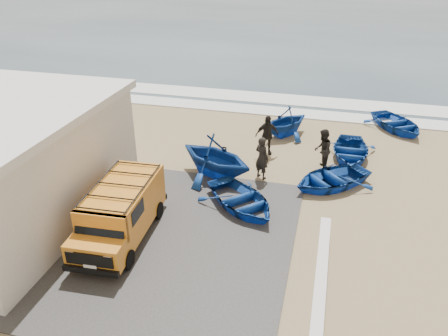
# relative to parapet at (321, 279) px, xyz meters

# --- Properties ---
(ground) EXTENTS (160.00, 160.00, 0.00)m
(ground) POSITION_rel_parapet_xyz_m (-5.00, 3.00, -0.28)
(ground) COLOR #9A8159
(slab) EXTENTS (12.00, 10.00, 0.05)m
(slab) POSITION_rel_parapet_xyz_m (-7.00, 1.00, -0.25)
(slab) COLOR #403D3B
(slab) RESTS_ON ground
(ocean) EXTENTS (180.00, 88.00, 0.01)m
(ocean) POSITION_rel_parapet_xyz_m (-5.00, 59.00, -0.27)
(ocean) COLOR #385166
(ocean) RESTS_ON ground
(surf_line) EXTENTS (180.00, 1.60, 0.06)m
(surf_line) POSITION_rel_parapet_xyz_m (-5.00, 15.00, -0.25)
(surf_line) COLOR white
(surf_line) RESTS_ON ground
(surf_wash) EXTENTS (180.00, 2.20, 0.04)m
(surf_wash) POSITION_rel_parapet_xyz_m (-5.00, 17.50, -0.26)
(surf_wash) COLOR white
(surf_wash) RESTS_ON ground
(parapet) EXTENTS (0.35, 6.00, 0.55)m
(parapet) POSITION_rel_parapet_xyz_m (0.00, 0.00, 0.00)
(parapet) COLOR silver
(parapet) RESTS_ON ground
(van) EXTENTS (2.09, 4.77, 2.01)m
(van) POSITION_rel_parapet_xyz_m (-6.99, 0.89, 0.80)
(van) COLOR orange
(van) RESTS_ON ground
(boat_near_left) EXTENTS (4.46, 4.43, 0.76)m
(boat_near_left) POSITION_rel_parapet_xyz_m (-3.30, 3.71, 0.11)
(boat_near_left) COLOR #134299
(boat_near_left) RESTS_ON ground
(boat_near_right) EXTENTS (4.47, 4.39, 0.76)m
(boat_near_right) POSITION_rel_parapet_xyz_m (0.07, 6.40, 0.10)
(boat_near_right) COLOR #134299
(boat_near_right) RESTS_ON ground
(boat_mid_left) EXTENTS (4.78, 4.54, 1.98)m
(boat_mid_left) POSITION_rel_parapet_xyz_m (-4.98, 6.03, 0.71)
(boat_mid_left) COLOR #134299
(boat_mid_left) RESTS_ON ground
(boat_mid_right) EXTENTS (2.60, 3.63, 0.75)m
(boat_mid_right) POSITION_rel_parapet_xyz_m (0.87, 9.44, 0.10)
(boat_mid_right) COLOR #134299
(boat_mid_right) RESTS_ON ground
(boat_far_left) EXTENTS (3.92, 4.01, 1.61)m
(boat_far_left) POSITION_rel_parapet_xyz_m (-2.54, 11.49, 0.53)
(boat_far_left) COLOR #134299
(boat_far_left) RESTS_ON ground
(boat_far_right) EXTENTS (4.19, 4.56, 0.77)m
(boat_far_right) POSITION_rel_parapet_xyz_m (3.41, 13.78, 0.11)
(boat_far_right) COLOR #134299
(boat_far_right) RESTS_ON ground
(fisherman_front) EXTENTS (0.85, 0.78, 1.96)m
(fisherman_front) POSITION_rel_parapet_xyz_m (-2.97, 6.41, 0.70)
(fisherman_front) COLOR black
(fisherman_front) RESTS_ON ground
(fisherman_middle) EXTENTS (0.82, 1.01, 1.95)m
(fisherman_middle) POSITION_rel_parapet_xyz_m (-0.43, 7.90, 0.70)
(fisherman_middle) COLOR black
(fisherman_middle) RESTS_ON ground
(fisherman_back) EXTENTS (1.27, 0.95, 2.00)m
(fisherman_back) POSITION_rel_parapet_xyz_m (-3.16, 8.92, 0.72)
(fisherman_back) COLOR black
(fisherman_back) RESTS_ON ground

